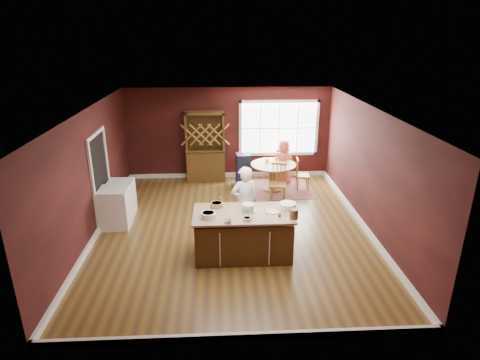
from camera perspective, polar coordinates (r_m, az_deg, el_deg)
The scene contains 28 objects.
room_shell at distance 8.59m, azimuth -1.12°, elevation 1.04°, with size 7.00×7.00×7.00m.
window at distance 12.00m, azimuth 5.53°, elevation 7.36°, with size 2.36×0.10×1.66m, color white, non-canonical shape.
doorway at distance 9.65m, azimuth -19.15°, elevation 0.04°, with size 0.08×1.26×2.13m, color white, non-canonical shape.
kitchen_island at distance 7.95m, azimuth 0.46°, elevation -7.82°, with size 1.93×1.01×0.92m.
dining_table at distance 11.17m, azimuth 4.73°, elevation 1.23°, with size 1.25×1.25×0.75m.
baker at distance 8.46m, azimuth 0.63°, elevation -3.24°, with size 0.59×0.39×1.61m, color white.
layer_cake at distance 7.80m, azimuth 1.15°, elevation -3.89°, with size 0.33×0.33×0.14m, color white, non-canonical shape.
bowl_blue at distance 7.54m, azimuth -4.52°, elevation -5.00°, with size 0.27×0.27×0.11m, color silver.
bowl_yellow at distance 7.97m, azimuth -3.34°, elevation -3.54°, with size 0.25×0.25×0.09m, color #A28A50.
bowl_pink at distance 7.34m, azimuth -1.74°, elevation -5.91°, with size 0.14×0.14×0.05m, color white.
bowl_olive at distance 7.42m, azimuth 1.01°, elevation -5.56°, with size 0.15×0.15×0.06m, color silver.
drinking_glass at distance 7.68m, azimuth 3.92°, elevation -4.32°, with size 0.07×0.07×0.14m, color white.
dinner_plate at distance 7.78m, azimuth 4.64°, elevation -4.53°, with size 0.24×0.24×0.02m, color beige.
white_tub at distance 7.95m, azimuth 6.79°, elevation -3.64°, with size 0.32×0.32×0.11m, color white.
stoneware_crock at distance 7.54m, azimuth 7.69°, elevation -4.79°, with size 0.16×0.16×0.19m, color #453724.
toy_figurine at distance 7.60m, azimuth 5.65°, elevation -4.89°, with size 0.05×0.05×0.09m, color yellow, non-canonical shape.
rug at distance 11.36m, azimuth 4.65°, elevation -1.29°, with size 2.16×1.67×0.01m, color brown.
chair_east at distance 11.29m, azimuth 8.91°, elevation 0.86°, with size 0.39×0.37×0.92m, color brown, non-canonical shape.
chair_south at distance 10.40m, azimuth 5.44°, elevation -0.45°, with size 0.43×0.41×1.02m, color #975428, non-canonical shape.
chair_north at distance 11.94m, azimuth 5.86°, elevation 2.31°, with size 0.42×0.40×1.01m, color #9C4D21, non-canonical shape.
seated_woman at distance 11.64m, azimuth 6.15°, elevation 2.60°, with size 0.64×0.42×1.31m, color #F4695E.
high_chair at distance 11.45m, azimuth 0.46°, elevation 1.57°, with size 0.40×0.40×0.99m, color black, non-canonical shape.
toddler at distance 11.35m, azimuth 0.78°, elevation 3.06°, with size 0.18×0.14×0.26m, color #8CA5BF, non-canonical shape.
table_plate at distance 11.07m, azimuth 6.25°, elevation 2.22°, with size 0.21×0.21×0.02m, color beige.
table_cup at distance 11.26m, azimuth 3.87°, elevation 2.80°, with size 0.11×0.11×0.09m, color white.
hutch at distance 11.76m, azimuth -4.93°, elevation 4.72°, with size 1.12×0.47×2.05m, color #321B0D.
washer at distance 9.48m, azimuth -17.34°, elevation -3.81°, with size 0.63×0.61×0.92m, color white.
dryer at distance 10.06m, azimuth -16.49°, elevation -2.47°, with size 0.59×0.57×0.86m, color silver.
Camera 1 is at (-0.26, -8.09, 4.21)m, focal length 30.00 mm.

